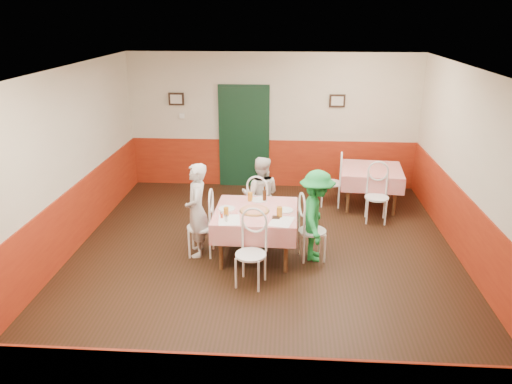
# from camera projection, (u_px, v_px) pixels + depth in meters

# --- Properties ---
(floor) EXTENTS (7.00, 7.00, 0.00)m
(floor) POSITION_uv_depth(u_px,v_px,m) (264.00, 261.00, 7.56)
(floor) COLOR black
(floor) RESTS_ON ground
(ceiling) EXTENTS (7.00, 7.00, 0.00)m
(ceiling) POSITION_uv_depth(u_px,v_px,m) (265.00, 72.00, 6.60)
(ceiling) COLOR white
(ceiling) RESTS_ON back_wall
(back_wall) EXTENTS (6.00, 0.10, 2.80)m
(back_wall) POSITION_uv_depth(u_px,v_px,m) (273.00, 121.00, 10.36)
(back_wall) COLOR beige
(back_wall) RESTS_ON ground
(front_wall) EXTENTS (6.00, 0.10, 2.80)m
(front_wall) POSITION_uv_depth(u_px,v_px,m) (240.00, 313.00, 3.80)
(front_wall) COLOR beige
(front_wall) RESTS_ON ground
(left_wall) EXTENTS (0.10, 7.00, 2.80)m
(left_wall) POSITION_uv_depth(u_px,v_px,m) (59.00, 169.00, 7.27)
(left_wall) COLOR beige
(left_wall) RESTS_ON ground
(right_wall) EXTENTS (0.10, 7.00, 2.80)m
(right_wall) POSITION_uv_depth(u_px,v_px,m) (481.00, 177.00, 6.89)
(right_wall) COLOR beige
(right_wall) RESTS_ON ground
(wainscot_back) EXTENTS (6.00, 0.03, 1.00)m
(wainscot_back) POSITION_uv_depth(u_px,v_px,m) (272.00, 163.00, 10.66)
(wainscot_back) COLOR maroon
(wainscot_back) RESTS_ON ground
(wainscot_left) EXTENTS (0.03, 7.00, 1.00)m
(wainscot_left) POSITION_uv_depth(u_px,v_px,m) (68.00, 225.00, 7.58)
(wainscot_left) COLOR maroon
(wainscot_left) RESTS_ON ground
(wainscot_right) EXTENTS (0.03, 7.00, 1.00)m
(wainscot_right) POSITION_uv_depth(u_px,v_px,m) (470.00, 236.00, 7.20)
(wainscot_right) COLOR maroon
(wainscot_right) RESTS_ON ground
(door) EXTENTS (0.96, 0.06, 2.10)m
(door) POSITION_uv_depth(u_px,v_px,m) (244.00, 138.00, 10.47)
(door) COLOR black
(door) RESTS_ON ground
(picture_left) EXTENTS (0.32, 0.03, 0.26)m
(picture_left) POSITION_uv_depth(u_px,v_px,m) (176.00, 99.00, 10.29)
(picture_left) COLOR black
(picture_left) RESTS_ON back_wall
(picture_right) EXTENTS (0.32, 0.03, 0.26)m
(picture_right) POSITION_uv_depth(u_px,v_px,m) (337.00, 101.00, 10.08)
(picture_right) COLOR black
(picture_right) RESTS_ON back_wall
(thermostat) EXTENTS (0.10, 0.03, 0.10)m
(thermostat) POSITION_uv_depth(u_px,v_px,m) (182.00, 116.00, 10.40)
(thermostat) COLOR white
(thermostat) RESTS_ON back_wall
(main_table) EXTENTS (1.24, 1.24, 0.77)m
(main_table) POSITION_uv_depth(u_px,v_px,m) (256.00, 234.00, 7.59)
(main_table) COLOR red
(main_table) RESTS_ON ground
(second_table) EXTENTS (1.22, 1.22, 0.77)m
(second_table) POSITION_uv_depth(u_px,v_px,m) (370.00, 188.00, 9.56)
(second_table) COLOR red
(second_table) RESTS_ON ground
(chair_left) EXTENTS (0.42, 0.42, 0.90)m
(chair_left) POSITION_uv_depth(u_px,v_px,m) (201.00, 227.00, 7.63)
(chair_left) COLOR white
(chair_left) RESTS_ON ground
(chair_right) EXTENTS (0.50, 0.50, 0.90)m
(chair_right) POSITION_uv_depth(u_px,v_px,m) (312.00, 231.00, 7.49)
(chair_right) COLOR white
(chair_right) RESTS_ON ground
(chair_far) EXTENTS (0.51, 0.51, 0.90)m
(chair_far) POSITION_uv_depth(u_px,v_px,m) (260.00, 208.00, 8.36)
(chair_far) COLOR white
(chair_far) RESTS_ON ground
(chair_near) EXTENTS (0.50, 0.50, 0.90)m
(chair_near) POSITION_uv_depth(u_px,v_px,m) (251.00, 255.00, 6.76)
(chair_near) COLOR white
(chair_near) RESTS_ON ground
(chair_second_a) EXTENTS (0.46, 0.46, 0.90)m
(chair_second_a) POSITION_uv_depth(u_px,v_px,m) (331.00, 183.00, 9.58)
(chair_second_a) COLOR white
(chair_second_a) RESTS_ON ground
(chair_second_b) EXTENTS (0.46, 0.46, 0.90)m
(chair_second_b) POSITION_uv_depth(u_px,v_px,m) (377.00, 198.00, 8.83)
(chair_second_b) COLOR white
(chair_second_b) RESTS_ON ground
(pizza) EXTENTS (0.43, 0.43, 0.03)m
(pizza) POSITION_uv_depth(u_px,v_px,m) (255.00, 210.00, 7.41)
(pizza) COLOR #B74723
(pizza) RESTS_ON main_table
(plate_left) EXTENTS (0.25, 0.25, 0.01)m
(plate_left) POSITION_uv_depth(u_px,v_px,m) (227.00, 209.00, 7.50)
(plate_left) COLOR white
(plate_left) RESTS_ON main_table
(plate_right) EXTENTS (0.25, 0.25, 0.01)m
(plate_right) POSITION_uv_depth(u_px,v_px,m) (285.00, 210.00, 7.44)
(plate_right) COLOR white
(plate_right) RESTS_ON main_table
(plate_far) EXTENTS (0.25, 0.25, 0.01)m
(plate_far) POSITION_uv_depth(u_px,v_px,m) (259.00, 200.00, 7.84)
(plate_far) COLOR white
(plate_far) RESTS_ON main_table
(glass_a) EXTENTS (0.07, 0.07, 0.13)m
(glass_a) POSITION_uv_depth(u_px,v_px,m) (226.00, 212.00, 7.22)
(glass_a) COLOR #BF7219
(glass_a) RESTS_ON main_table
(glass_b) EXTENTS (0.08, 0.08, 0.15)m
(glass_b) POSITION_uv_depth(u_px,v_px,m) (279.00, 212.00, 7.19)
(glass_b) COLOR #BF7219
(glass_b) RESTS_ON main_table
(glass_c) EXTENTS (0.08, 0.08, 0.14)m
(glass_c) POSITION_uv_depth(u_px,v_px,m) (250.00, 197.00, 7.80)
(glass_c) COLOR #BF7219
(glass_c) RESTS_ON main_table
(beer_bottle) EXTENTS (0.06, 0.06, 0.22)m
(beer_bottle) POSITION_uv_depth(u_px,v_px,m) (265.00, 195.00, 7.77)
(beer_bottle) COLOR #381C0A
(beer_bottle) RESTS_ON main_table
(shaker_a) EXTENTS (0.04, 0.04, 0.09)m
(shaker_a) POSITION_uv_depth(u_px,v_px,m) (226.00, 218.00, 7.06)
(shaker_a) COLOR silver
(shaker_a) RESTS_ON main_table
(shaker_b) EXTENTS (0.04, 0.04, 0.09)m
(shaker_b) POSITION_uv_depth(u_px,v_px,m) (227.00, 219.00, 7.03)
(shaker_b) COLOR silver
(shaker_b) RESTS_ON main_table
(shaker_c) EXTENTS (0.04, 0.04, 0.09)m
(shaker_c) POSITION_uv_depth(u_px,v_px,m) (222.00, 215.00, 7.16)
(shaker_c) COLOR #B23319
(shaker_c) RESTS_ON main_table
(menu_left) EXTENTS (0.35, 0.43, 0.00)m
(menu_left) POSITION_uv_depth(u_px,v_px,m) (229.00, 220.00, 7.10)
(menu_left) COLOR white
(menu_left) RESTS_ON main_table
(menu_right) EXTENTS (0.38, 0.46, 0.00)m
(menu_right) POSITION_uv_depth(u_px,v_px,m) (281.00, 221.00, 7.05)
(menu_right) COLOR white
(menu_right) RESTS_ON main_table
(wallet) EXTENTS (0.11, 0.09, 0.02)m
(wallet) POSITION_uv_depth(u_px,v_px,m) (276.00, 217.00, 7.17)
(wallet) COLOR black
(wallet) RESTS_ON main_table
(diner_left) EXTENTS (0.42, 0.57, 1.46)m
(diner_left) POSITION_uv_depth(u_px,v_px,m) (197.00, 210.00, 7.54)
(diner_left) COLOR gray
(diner_left) RESTS_ON ground
(diner_far) EXTENTS (0.66, 0.53, 1.33)m
(diner_far) POSITION_uv_depth(u_px,v_px,m) (261.00, 195.00, 8.33)
(diner_far) COLOR gray
(diner_far) RESTS_ON ground
(diner_right) EXTENTS (0.57, 0.93, 1.40)m
(diner_right) POSITION_uv_depth(u_px,v_px,m) (316.00, 216.00, 7.40)
(diner_right) COLOR gray
(diner_right) RESTS_ON ground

